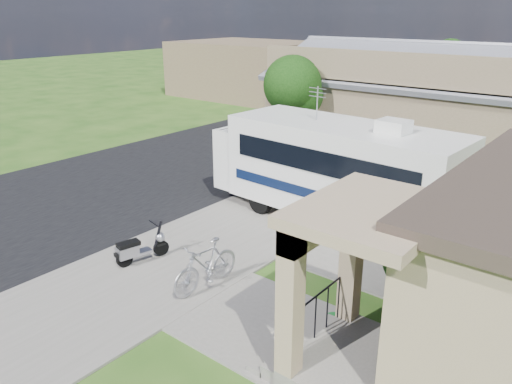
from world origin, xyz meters
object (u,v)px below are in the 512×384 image
Objects in this scene: bicycle at (206,267)px; garden_hose at (334,321)px; scooter at (139,248)px; motorhome at (334,167)px; shrub at (439,252)px; pickup_truck at (298,127)px; van at (356,104)px.

garden_hose is (3.09, 0.66, -0.50)m from bicycle.
scooter is 2.26m from bicycle.
scooter is (-2.41, -5.65, -1.30)m from motorhome.
pickup_truck is (-10.89, 10.78, -0.75)m from shrub.
bicycle is (2.25, 0.18, 0.14)m from scooter.
bicycle is at bearing -167.89° from garden_hose.
motorhome is 10.15m from pickup_truck.
shrub is at bearing -32.04° from motorhome.
motorhome is at bearing 141.19° from pickup_truck.
shrub is 21.48m from van.
scooter is 0.27× the size of van.
shrub is (4.36, -3.08, -0.26)m from motorhome.
motorhome is 2.77× the size of shrub.
van reaches higher than pickup_truck.
shrub is 7.32m from scooter.
motorhome is 5.88m from garden_hose.
van is at bearing 122.45° from shrub.
scooter is at bearing -65.59° from van.
bicycle is at bearing 126.67° from pickup_truck.
garden_hose is at bearing -129.46° from shrub.
pickup_truck is at bearing -73.62° from van.
scooter is (-6.77, -2.57, -1.04)m from shrub.
pickup_truck is 0.95× the size of van.
scooter is at bearing -171.07° from garden_hose.
motorhome is at bearing 91.68° from bicycle.
garden_hose is (5.34, 0.84, -0.36)m from scooter.
shrub is at bearing 33.78° from scooter.
motorhome reaches higher than shrub.
shrub is 7.96× the size of garden_hose.
motorhome reaches higher than bicycle.
motorhome is 1.44× the size of van.
pickup_truck is at bearing 120.15° from scooter.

